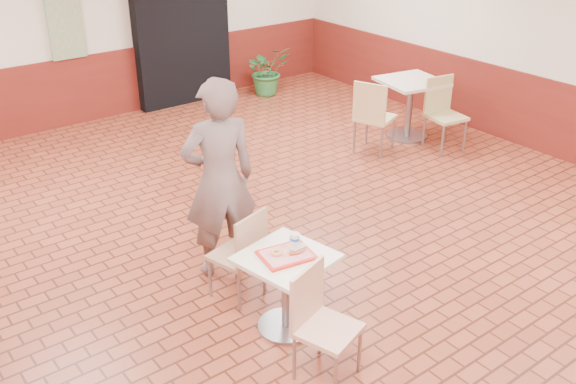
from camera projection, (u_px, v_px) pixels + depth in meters
room_shell at (324, 107)px, 5.85m from camera, size 8.01×10.01×3.01m
wainscot_band at (322, 204)px, 6.30m from camera, size 8.00×10.00×1.00m
corridor_doorway at (182, 35)px, 10.14m from camera, size 1.60×0.22×2.20m
promo_poster at (64, 16)px, 8.99m from camera, size 0.50×0.03×1.20m
main_table at (286, 280)px, 5.17m from camera, size 0.66×0.66×0.70m
chair_main_front at (320, 318)px, 4.69m from camera, size 0.52×0.52×0.90m
chair_main_back at (242, 251)px, 5.55m from camera, size 0.49×0.49×0.87m
customer at (219, 180)px, 5.75m from camera, size 0.78×0.60×1.90m
serving_tray at (286, 255)px, 5.06m from camera, size 0.41×0.32×0.03m
ring_donut at (276, 252)px, 5.05m from camera, size 0.10×0.10×0.03m
long_john_donut at (298, 250)px, 5.07m from camera, size 0.17×0.08×0.05m
paper_cup at (295, 239)px, 5.16m from camera, size 0.08×0.08×0.10m
second_table at (410, 99)px, 8.97m from camera, size 0.80×0.80×0.84m
chair_second_left at (373, 114)px, 8.46m from camera, size 0.60×0.60×1.00m
chair_second_front at (443, 109)px, 8.66m from camera, size 0.52×0.52×0.97m
potted_plant at (267, 70)px, 10.82m from camera, size 0.80×0.72×0.82m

